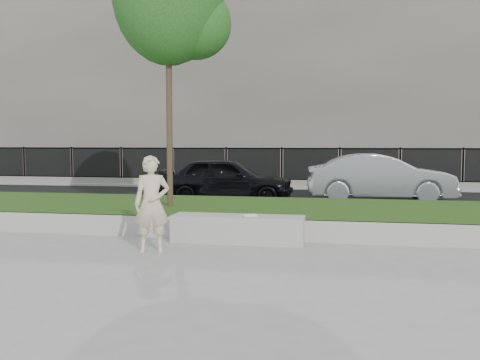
% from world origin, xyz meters
% --- Properties ---
extents(ground, '(90.00, 90.00, 0.00)m').
position_xyz_m(ground, '(0.00, 0.00, 0.00)').
color(ground, gray).
rests_on(ground, ground).
extents(grass_bank, '(34.00, 4.00, 0.40)m').
position_xyz_m(grass_bank, '(0.00, 3.00, 0.20)').
color(grass_bank, black).
rests_on(grass_bank, ground).
extents(grass_kerb, '(34.00, 0.08, 0.40)m').
position_xyz_m(grass_kerb, '(0.00, 1.04, 0.20)').
color(grass_kerb, '#A3A099').
rests_on(grass_kerb, ground).
extents(street, '(34.00, 7.00, 0.04)m').
position_xyz_m(street, '(0.00, 8.50, 0.02)').
color(street, black).
rests_on(street, ground).
extents(far_pavement, '(34.00, 3.00, 0.12)m').
position_xyz_m(far_pavement, '(0.00, 13.00, 0.06)').
color(far_pavement, gray).
rests_on(far_pavement, ground).
extents(iron_fence, '(32.00, 0.30, 1.50)m').
position_xyz_m(iron_fence, '(0.00, 12.00, 0.54)').
color(iron_fence, slate).
rests_on(iron_fence, far_pavement).
extents(building_facade, '(34.00, 10.00, 10.00)m').
position_xyz_m(building_facade, '(0.00, 20.00, 5.00)').
color(building_facade, '#5A544F').
rests_on(building_facade, ground).
extents(stone_bench, '(2.37, 0.59, 0.49)m').
position_xyz_m(stone_bench, '(-0.11, 0.80, 0.24)').
color(stone_bench, '#A3A099').
rests_on(stone_bench, ground).
extents(man, '(0.66, 0.54, 1.58)m').
position_xyz_m(man, '(-1.33, -0.28, 0.79)').
color(man, beige).
rests_on(man, ground).
extents(book, '(0.29, 0.27, 0.03)m').
position_xyz_m(book, '(0.11, 0.79, 0.50)').
color(book, white).
rests_on(book, stone_bench).
extents(car_dark, '(4.00, 1.79, 1.34)m').
position_xyz_m(car_dark, '(-1.63, 6.72, 0.71)').
color(car_dark, black).
rests_on(car_dark, street).
extents(car_silver, '(4.43, 1.91, 1.42)m').
position_xyz_m(car_silver, '(2.82, 7.92, 0.75)').
color(car_silver, '#92959A').
rests_on(car_silver, street).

